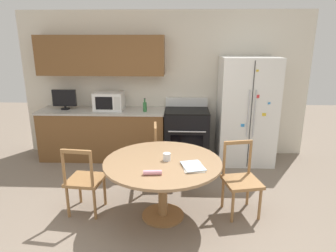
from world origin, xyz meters
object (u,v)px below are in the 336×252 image
(oven_range, at_px, (186,134))
(dining_chair_left, at_px, (85,181))
(candle_glass, at_px, (167,157))
(countertop_tv, at_px, (64,99))
(counter_bottle, at_px, (145,107))
(refrigerator, at_px, (246,111))
(microwave, at_px, (109,101))
(dining_chair_right, at_px, (241,181))
(dining_chair_far, at_px, (166,154))

(oven_range, bearing_deg, dining_chair_left, -125.73)
(dining_chair_left, relative_size, candle_glass, 9.78)
(countertop_tv, xyz_separation_m, dining_chair_left, (0.89, -1.85, -0.66))
(counter_bottle, height_order, candle_glass, counter_bottle)
(refrigerator, height_order, candle_glass, refrigerator)
(microwave, relative_size, dining_chair_right, 0.56)
(dining_chair_far, bearing_deg, countertop_tv, -121.76)
(countertop_tv, relative_size, candle_glass, 4.55)
(counter_bottle, bearing_deg, countertop_tv, 175.24)
(oven_range, relative_size, dining_chair_far, 1.20)
(microwave, relative_size, counter_bottle, 2.15)
(counter_bottle, bearing_deg, dining_chair_far, -63.46)
(oven_range, relative_size, countertop_tv, 2.57)
(oven_range, height_order, dining_chair_right, oven_range)
(refrigerator, relative_size, countertop_tv, 4.37)
(microwave, distance_m, countertop_tv, 0.80)
(dining_chair_right, bearing_deg, dining_chair_left, -9.52)
(oven_range, xyz_separation_m, candle_glass, (-0.27, -1.83, 0.31))
(dining_chair_left, height_order, candle_glass, dining_chair_left)
(oven_range, height_order, dining_chair_far, oven_range)
(countertop_tv, distance_m, counter_bottle, 1.46)
(dining_chair_right, distance_m, dining_chair_far, 1.28)
(microwave, height_order, dining_chair_right, microwave)
(microwave, relative_size, dining_chair_far, 0.56)
(microwave, bearing_deg, dining_chair_left, -87.36)
(dining_chair_right, xyz_separation_m, dining_chair_left, (-1.94, -0.08, 0.00))
(oven_range, bearing_deg, countertop_tv, 178.71)
(microwave, bearing_deg, counter_bottle, -10.92)
(refrigerator, bearing_deg, counter_bottle, -178.85)
(refrigerator, xyz_separation_m, oven_range, (-1.02, 0.04, -0.45))
(countertop_tv, height_order, dining_chair_right, countertop_tv)
(oven_range, height_order, counter_bottle, counter_bottle)
(microwave, bearing_deg, candle_glass, -59.59)
(microwave, distance_m, candle_glass, 2.21)
(microwave, distance_m, dining_chair_far, 1.54)
(refrigerator, relative_size, dining_chair_far, 2.03)
(refrigerator, xyz_separation_m, dining_chair_far, (-1.35, -0.85, -0.48))
(countertop_tv, xyz_separation_m, dining_chair_far, (1.86, -0.93, -0.66))
(refrigerator, bearing_deg, oven_range, 177.94)
(oven_range, distance_m, dining_chair_right, 1.83)
(oven_range, xyz_separation_m, dining_chair_far, (-0.32, -0.88, -0.03))
(oven_range, height_order, dining_chair_left, oven_range)
(refrigerator, relative_size, candle_glass, 19.87)
(dining_chair_right, distance_m, dining_chair_left, 1.94)
(dining_chair_right, height_order, candle_glass, dining_chair_right)
(candle_glass, bearing_deg, oven_range, 81.58)
(dining_chair_right, bearing_deg, dining_chair_far, -52.64)
(countertop_tv, bearing_deg, dining_chair_far, -26.70)
(refrigerator, bearing_deg, dining_chair_right, -102.75)
(refrigerator, distance_m, dining_chair_far, 1.66)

